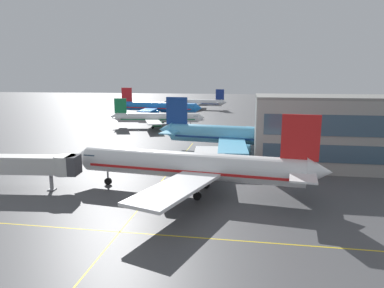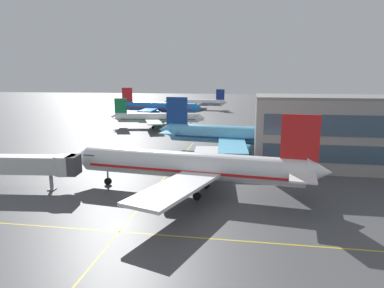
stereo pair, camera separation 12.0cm
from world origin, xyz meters
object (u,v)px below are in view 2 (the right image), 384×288
airliner_third_row (157,118)px  jet_bridge (30,165)px  airliner_second_row (242,136)px  airliner_front_gate (192,166)px  airliner_far_right_stand (196,103)px  airliner_far_left_stand (158,107)px

airliner_third_row → jet_bridge: airliner_third_row is taller
jet_bridge → airliner_second_row: bearing=43.3°
airliner_second_row → airliner_third_row: (-29.53, 36.65, -0.91)m
airliner_front_gate → airliner_second_row: bearing=75.9°
airliner_front_gate → airliner_far_right_stand: 132.05m
airliner_front_gate → airliner_far_right_stand: airliner_front_gate is taller
airliner_front_gate → airliner_far_left_stand: airliner_front_gate is taller
airliner_far_right_stand → airliner_second_row: bearing=-75.7°
airliner_third_row → airliner_far_right_stand: (3.31, 66.19, 0.20)m
airliner_second_row → airliner_far_right_stand: airliner_second_row is taller
airliner_third_row → airliner_far_left_stand: bearing=104.0°
airliner_front_gate → jet_bridge: (-25.19, -2.55, -0.23)m
airliner_front_gate → airliner_third_row: 68.29m
airliner_third_row → airliner_far_left_stand: (-8.05, 32.39, 0.77)m
airliner_front_gate → airliner_far_right_stand: (-19.25, 130.64, -0.65)m
airliner_front_gate → jet_bridge: airliner_front_gate is taller
airliner_second_row → jet_bridge: size_ratio=2.23×
airliner_far_right_stand → airliner_front_gate: bearing=-81.6°
airliner_far_left_stand → jet_bridge: 99.53m
airliner_far_right_stand → airliner_third_row: bearing=-92.9°
airliner_front_gate → airliner_second_row: airliner_second_row is taller
jet_bridge → airliner_third_row: bearing=87.7°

